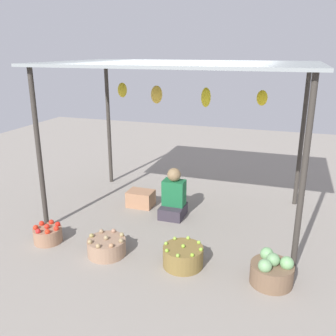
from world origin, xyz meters
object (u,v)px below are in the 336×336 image
at_px(vendor_person, 174,198).
at_px(basket_potatoes, 107,246).
at_px(basket_red_tomatoes, 48,234).
at_px(basket_cabbages, 272,271).
at_px(basket_limes, 183,256).
at_px(wooden_crate_near_vendor, 141,198).

relative_size(vendor_person, basket_potatoes, 1.60).
bearing_deg(basket_red_tomatoes, basket_cabbages, 0.08).
relative_size(basket_red_tomatoes, basket_limes, 0.78).
bearing_deg(vendor_person, basket_red_tomatoes, -135.66).
distance_m(vendor_person, basket_limes, 1.42).
height_order(basket_potatoes, basket_cabbages, basket_cabbages).
distance_m(vendor_person, wooden_crate_near_vendor, 0.68).
xyz_separation_m(basket_limes, basket_cabbages, (1.04, -0.02, 0.03)).
bearing_deg(wooden_crate_near_vendor, basket_limes, -51.80).
bearing_deg(basket_red_tomatoes, vendor_person, 44.34).
relative_size(basket_potatoes, basket_cabbages, 1.02).
distance_m(vendor_person, basket_red_tomatoes, 1.92).
relative_size(basket_red_tomatoes, basket_potatoes, 0.78).
height_order(basket_limes, basket_cabbages, basket_cabbages).
bearing_deg(wooden_crate_near_vendor, basket_cabbages, -34.45).
bearing_deg(basket_potatoes, basket_limes, 3.63).
xyz_separation_m(basket_red_tomatoes, basket_potatoes, (0.91, -0.04, -0.00)).
height_order(vendor_person, wooden_crate_near_vendor, vendor_person).
xyz_separation_m(basket_red_tomatoes, basket_limes, (1.91, 0.03, 0.01)).
bearing_deg(basket_cabbages, vendor_person, 139.88).
bearing_deg(basket_cabbages, wooden_crate_near_vendor, 145.55).
bearing_deg(basket_red_tomatoes, basket_limes, 0.82).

